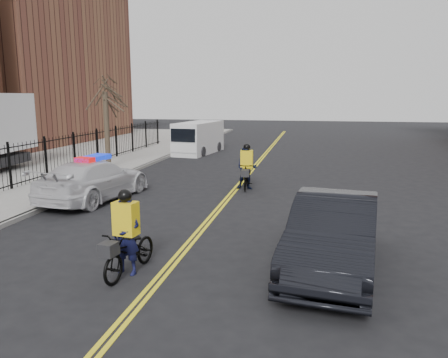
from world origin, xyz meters
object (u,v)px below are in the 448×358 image
police_cruiser (95,180)px  cyclist_far (247,171)px  dark_sedan (333,234)px  cargo_van (198,138)px  cyclist_near (127,245)px

police_cruiser → cyclist_far: (5.42, 3.05, -0.00)m
police_cruiser → dark_sedan: size_ratio=1.07×
dark_sedan → cargo_van: size_ratio=0.97×
police_cruiser → dark_sedan: (8.68, -5.24, 0.08)m
police_cruiser → cyclist_near: size_ratio=2.70×
cyclist_far → dark_sedan: bearing=-72.6°
cargo_van → dark_sedan: bearing=-58.6°
cyclist_far → cyclist_near: bearing=-101.6°
dark_sedan → cargo_van: 21.06m
police_cruiser → cyclist_near: cyclist_near is taller
police_cruiser → dark_sedan: dark_sedan is taller
dark_sedan → police_cruiser: bearing=156.2°
dark_sedan → cyclist_near: (-4.52, -1.17, -0.18)m
cargo_van → cyclist_near: size_ratio=2.60×
cargo_van → cyclist_near: (3.83, -20.50, -0.38)m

